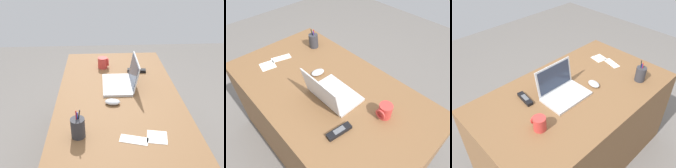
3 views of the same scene
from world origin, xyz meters
TOP-DOWN VIEW (x-y plane):
  - ground_plane at (0.00, 0.00)m, footprint 6.00×6.00m
  - desk at (0.00, 0.00)m, footprint 1.52×0.87m
  - laptop at (-0.10, 0.04)m, footprint 0.33×0.25m
  - computer_mouse at (0.15, -0.05)m, footprint 0.08×0.11m
  - coffee_mug_white at (-0.43, -0.10)m, footprint 0.08×0.09m
  - cordless_phone at (-0.33, 0.18)m, footprint 0.06×0.16m
  - pen_holder at (0.46, -0.26)m, footprint 0.08×0.08m
  - paper_note_near_laptop at (0.50, 0.18)m, footprint 0.13×0.13m
  - paper_note_left at (0.51, 0.05)m, footprint 0.10×0.17m

SIDE VIEW (x-z plane):
  - ground_plane at x=0.00m, z-range 0.00..0.00m
  - desk at x=0.00m, z-range 0.00..0.73m
  - paper_note_near_laptop at x=0.50m, z-range 0.73..0.73m
  - paper_note_left at x=0.51m, z-range 0.73..0.73m
  - cordless_phone at x=-0.33m, z-range 0.73..0.75m
  - computer_mouse at x=0.15m, z-range 0.73..0.76m
  - laptop at x=-0.10m, z-range 0.66..0.88m
  - coffee_mug_white at x=-0.43m, z-range 0.73..0.82m
  - pen_holder at x=0.46m, z-range 0.70..0.88m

